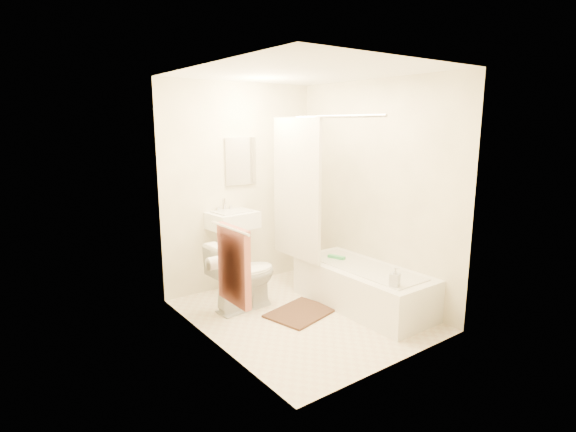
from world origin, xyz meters
TOP-DOWN VIEW (x-y plane):
  - floor at (0.00, 0.00)m, footprint 2.40×2.40m
  - ceiling at (0.00, 0.00)m, footprint 2.40×2.40m
  - wall_back at (0.00, 1.20)m, footprint 2.00×0.02m
  - wall_left at (-1.00, 0.00)m, footprint 0.02×2.40m
  - wall_right at (1.00, 0.00)m, footprint 0.02×2.40m
  - mirror at (0.00, 1.18)m, footprint 0.40×0.03m
  - curtain_rod at (0.30, 0.10)m, footprint 0.03×1.70m
  - shower_curtain at (0.30, 0.50)m, footprint 0.04×0.80m
  - towel_bar at (-0.96, -0.25)m, footprint 0.02×0.60m
  - towel at (-0.93, -0.25)m, footprint 0.06×0.45m
  - toilet_paper at (-0.93, 0.12)m, footprint 0.11×0.12m
  - toilet at (-0.39, 0.52)m, footprint 0.77×0.46m
  - sink at (-0.22, 1.06)m, footprint 0.56×0.47m
  - bathtub at (0.66, -0.20)m, footprint 0.68×1.55m
  - bath_mat at (0.01, 0.04)m, footprint 0.76×0.64m
  - soap_bottle at (0.48, -0.78)m, footprint 0.11×0.12m
  - scrub_brush at (0.64, 0.19)m, footprint 0.12×0.21m

SIDE VIEW (x-z plane):
  - floor at x=0.00m, z-range 0.00..0.00m
  - bath_mat at x=0.01m, z-range 0.00..0.02m
  - bathtub at x=0.66m, z-range 0.00..0.44m
  - toilet at x=-0.39m, z-range 0.00..0.73m
  - scrub_brush at x=0.64m, z-range 0.44..0.48m
  - sink at x=-0.22m, z-range 0.00..1.03m
  - soap_bottle at x=0.48m, z-range 0.44..0.63m
  - toilet_paper at x=-0.93m, z-range 0.64..0.76m
  - towel at x=-0.93m, z-range 0.45..1.11m
  - towel_bar at x=-0.96m, z-range 1.09..1.11m
  - wall_back at x=0.00m, z-range 0.00..2.40m
  - wall_left at x=-1.00m, z-range 0.00..2.40m
  - wall_right at x=1.00m, z-range 0.00..2.40m
  - shower_curtain at x=0.30m, z-range 0.44..2.00m
  - mirror at x=0.00m, z-range 1.23..1.77m
  - curtain_rod at x=0.30m, z-range 1.98..2.02m
  - ceiling at x=0.00m, z-range 2.40..2.40m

